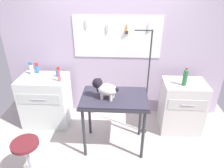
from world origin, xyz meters
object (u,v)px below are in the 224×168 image
counter_left (46,100)px  cabinet_right (181,106)px  soda_bottle (185,77)px  grooming_table (114,102)px  grooming_arm (146,90)px  stool (26,149)px  pump_bottle_white (37,69)px  dog (104,88)px

counter_left → cabinet_right: (2.37, -0.05, -0.00)m
cabinet_right → soda_bottle: soda_bottle is taller
grooming_table → grooming_arm: 0.59m
grooming_arm → soda_bottle: 0.62m
grooming_table → soda_bottle: soda_bottle is taller
cabinet_right → stool: cabinet_right is taller
grooming_arm → pump_bottle_white: size_ratio=9.23×
cabinet_right → stool: (-2.22, -1.12, 0.02)m
dog → counter_left: dog is taller
stool → soda_bottle: soda_bottle is taller
grooming_arm → pump_bottle_white: (-1.88, 0.39, 0.15)m
pump_bottle_white → soda_bottle: 2.48m
soda_bottle → counter_left: bearing=176.8°
cabinet_right → pump_bottle_white: size_ratio=4.69×
grooming_table → soda_bottle: 1.17m
stool → cabinet_right: bearing=26.8°
counter_left → pump_bottle_white: (-0.15, 0.19, 0.53)m
grooming_arm → soda_bottle: bearing=7.4°
grooming_table → grooming_arm: (0.49, 0.33, 0.03)m
dog → stool: dog is taller
counter_left → stool: 1.18m
grooming_arm → counter_left: (-1.73, 0.20, -0.38)m
soda_bottle → pump_bottle_white: bearing=172.7°
dog → counter_left: size_ratio=0.43×
grooming_arm → dog: grooming_arm is taller
grooming_table → pump_bottle_white: size_ratio=5.01×
grooming_arm → cabinet_right: bearing=13.4°
soda_bottle → grooming_arm: bearing=-172.6°
grooming_arm → pump_bottle_white: grooming_arm is taller
dog → pump_bottle_white: dog is taller
cabinet_right → counter_left: bearing=178.7°
grooming_arm → soda_bottle: (0.58, 0.08, 0.21)m
grooming_arm → soda_bottle: size_ratio=6.08×
stool → grooming_arm: bearing=31.5°
pump_bottle_white → counter_left: bearing=-52.2°
cabinet_right → pump_bottle_white: (-2.51, 0.24, 0.53)m
dog → counter_left: 1.39m
stool → pump_bottle_white: pump_bottle_white is taller
dog → grooming_arm: bearing=31.1°
grooming_table → counter_left: counter_left is taller
pump_bottle_white → soda_bottle: soda_bottle is taller
dog → stool: 1.26m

